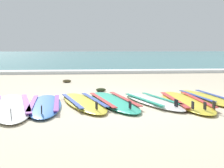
# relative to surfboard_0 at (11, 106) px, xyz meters

# --- Properties ---
(ground_plane) EXTENTS (80.00, 80.00, 0.00)m
(ground_plane) POSITION_rel_surfboard_0_xyz_m (1.79, 0.12, -0.04)
(ground_plane) COLOR beige
(sea) EXTENTS (80.00, 60.00, 0.10)m
(sea) POSITION_rel_surfboard_0_xyz_m (1.79, 36.28, 0.01)
(sea) COLOR teal
(sea) RESTS_ON ground
(wave_foam_strip) EXTENTS (80.00, 0.79, 0.11)m
(wave_foam_strip) POSITION_rel_surfboard_0_xyz_m (1.79, 6.67, 0.02)
(wave_foam_strip) COLOR white
(wave_foam_strip) RESTS_ON ground
(surfboard_0) EXTENTS (1.14, 2.59, 0.18)m
(surfboard_0) POSITION_rel_surfboard_0_xyz_m (0.00, 0.00, 0.00)
(surfboard_0) COLOR white
(surfboard_0) RESTS_ON ground
(surfboard_1) EXTENTS (0.66, 2.13, 0.18)m
(surfboard_1) POSITION_rel_surfboard_0_xyz_m (0.51, 0.05, 0.00)
(surfboard_1) COLOR #3875CC
(surfboard_1) RESTS_ON ground
(surfboard_2) EXTENTS (1.00, 2.18, 0.18)m
(surfboard_2) POSITION_rel_surfboard_0_xyz_m (1.13, 0.23, 0.00)
(surfboard_2) COLOR yellow
(surfboard_2) RESTS_ON ground
(surfboard_3) EXTENTS (0.95, 2.28, 0.18)m
(surfboard_3) POSITION_rel_surfboard_0_xyz_m (1.64, 0.28, 0.00)
(surfboard_3) COLOR #2DB793
(surfboard_3) RESTS_ON ground
(surfboard_4) EXTENTS (0.98, 2.00, 0.18)m
(surfboard_4) POSITION_rel_surfboard_0_xyz_m (2.32, 0.23, 0.00)
(surfboard_4) COLOR white
(surfboard_4) RESTS_ON ground
(surfboard_5) EXTENTS (0.63, 2.30, 0.18)m
(surfboard_5) POSITION_rel_surfboard_0_xyz_m (2.88, 0.14, 0.00)
(surfboard_5) COLOR yellow
(surfboard_5) RESTS_ON ground
(surfboard_6) EXTENTS (0.66, 2.02, 0.18)m
(surfboard_6) POSITION_rel_surfboard_0_xyz_m (3.37, 0.51, 0.00)
(surfboard_6) COLOR yellow
(surfboard_6) RESTS_ON ground
(seaweed_clump_near_shoreline) EXTENTS (0.24, 0.19, 0.08)m
(seaweed_clump_near_shoreline) POSITION_rel_surfboard_0_xyz_m (0.72, 3.58, 0.00)
(seaweed_clump_near_shoreline) COLOR #4C4228
(seaweed_clump_near_shoreline) RESTS_ON ground
(seaweed_clump_mid_sand) EXTENTS (0.22, 0.17, 0.08)m
(seaweed_clump_mid_sand) POSITION_rel_surfboard_0_xyz_m (1.53, 1.73, 0.00)
(seaweed_clump_mid_sand) COLOR #2D381E
(seaweed_clump_mid_sand) RESTS_ON ground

